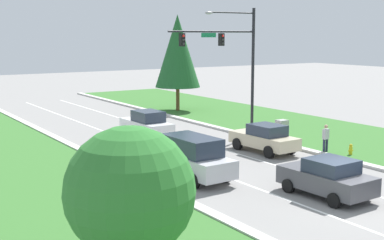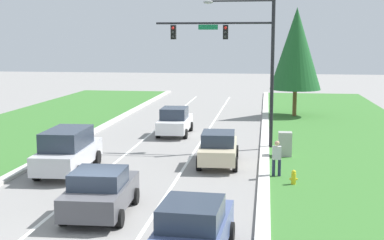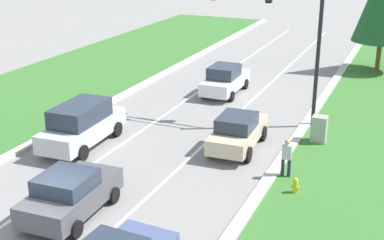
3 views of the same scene
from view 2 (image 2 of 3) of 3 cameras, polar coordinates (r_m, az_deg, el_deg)
The scene contains 14 objects.
ground_plane at distance 18.50m, azimuth -10.57°, elevation -10.99°, with size 160.00×160.00×0.00m, color gray.
curb_strip_right at distance 17.58m, azimuth 7.56°, elevation -11.72°, with size 0.50×90.00×0.15m.
lane_stripe_inner_left at distance 19.13m, azimuth -15.78°, elevation -10.50°, with size 0.14×81.00×0.01m.
lane_stripe_inner_right at distance 18.03m, azimuth -5.03°, elevation -11.39°, with size 0.14×81.00×0.01m.
traffic_signal_mast at distance 30.17m, azimuth 5.20°, elevation 7.58°, with size 6.66×0.41×8.59m.
white_sedan at distance 34.69m, azimuth -1.84°, elevation -0.14°, with size 2.04×4.64×1.80m.
slate_blue_sedan at distance 15.32m, azimuth 0.09°, elevation -11.66°, with size 2.18×4.54×1.73m.
silver_suv at distance 25.47m, azimuth -13.09°, elevation -3.16°, with size 2.23×5.14×2.07m.
graphite_sedan at distance 19.30m, azimuth -9.73°, elevation -7.55°, with size 2.27×4.18×1.67m.
champagne_sedan at distance 26.42m, azimuth 2.83°, elevation -3.00°, with size 2.09×4.50×1.67m.
utility_cabinet at distance 28.48m, azimuth 9.89°, elevation -2.61°, with size 0.70×0.60×1.35m.
pedestrian at distance 24.20m, azimuth 9.03°, elevation -3.95°, with size 0.40×0.26×1.69m.
fire_hydrant at distance 23.12m, azimuth 10.78°, elevation -6.11°, with size 0.34×0.20×0.70m.
conifer_near_right_tree at distance 43.15m, azimuth 11.05°, elevation 7.47°, with size 4.02×4.02×8.63m.
Camera 2 is at (5.66, -16.49, 6.17)m, focal length 50.00 mm.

